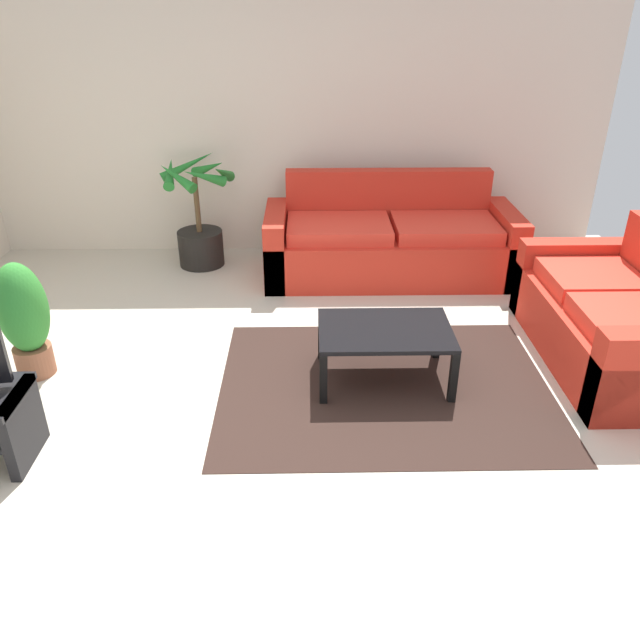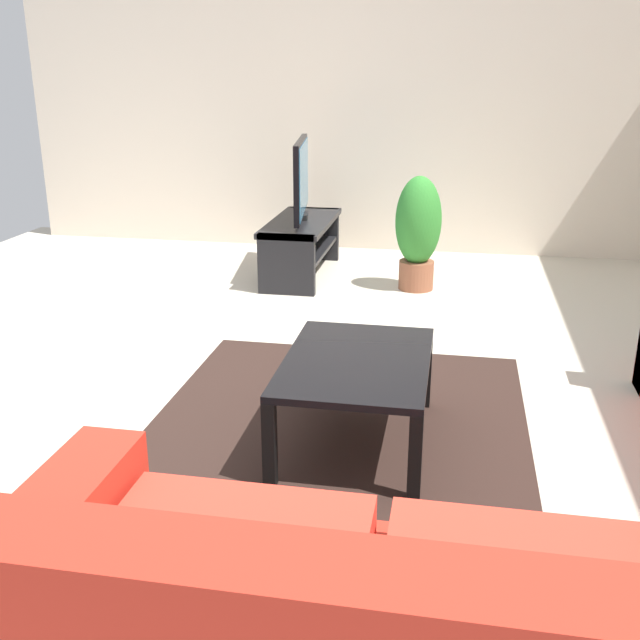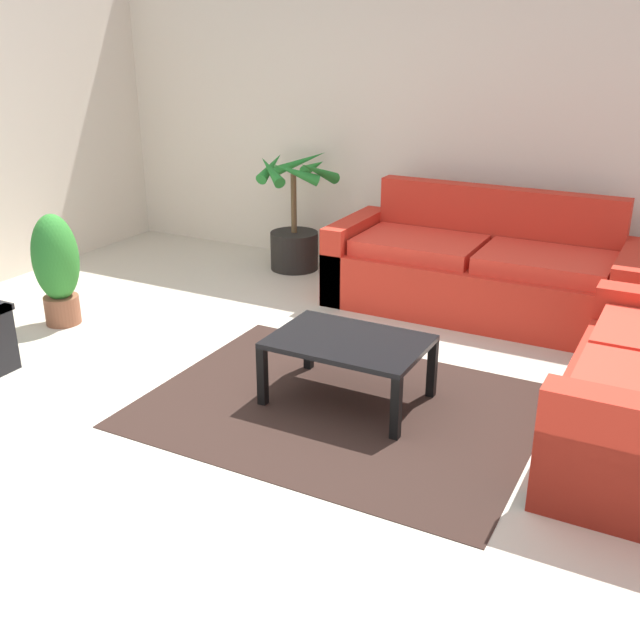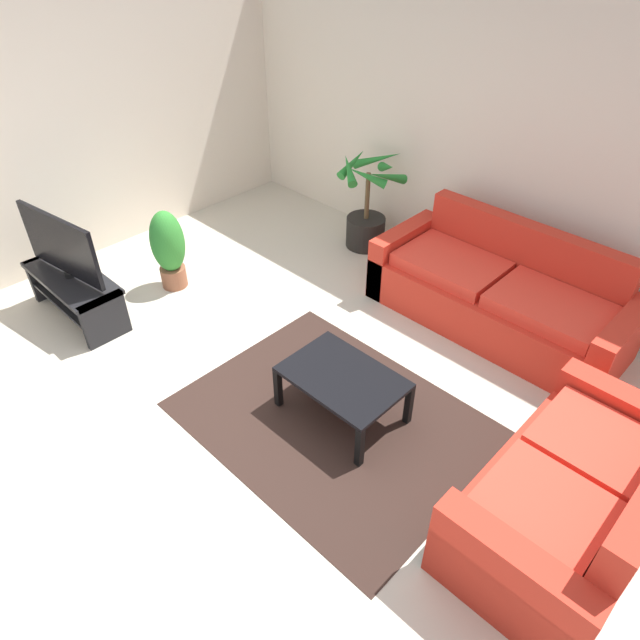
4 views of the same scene
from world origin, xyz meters
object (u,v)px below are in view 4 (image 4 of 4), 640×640
couch_loveseat (574,500)px  tv (61,245)px  tv_stand (75,290)px  coffee_table (343,381)px  potted_palm (367,213)px  couch_main (499,297)px  potted_plant_small (169,247)px

couch_loveseat → tv: size_ratio=1.68×
tv_stand → tv: (-0.00, 0.00, 0.47)m
tv → coffee_table: tv is taller
coffee_table → potted_palm: bearing=126.6°
couch_main → tv_stand: couch_main is taller
couch_main → couch_loveseat: (1.42, -1.56, -0.00)m
tv → potted_palm: (1.07, 2.86, -0.36)m
tv_stand → coffee_table: tv_stand is taller
couch_loveseat → tv: (-4.28, -1.03, 0.45)m
coffee_table → potted_palm: potted_palm is taller
tv_stand → tv: 0.47m
couch_loveseat → potted_plant_small: (-4.06, -0.13, 0.14)m
potted_palm → potted_plant_small: (-0.86, -1.96, 0.04)m
tv → potted_palm: size_ratio=0.95×
couch_loveseat → potted_plant_small: 4.07m
tv_stand → tv: tv is taller
couch_main → tv: bearing=-137.8°
couch_main → potted_plant_small: bearing=-147.4°
couch_loveseat → coffee_table: (-1.67, -0.24, 0.04)m
potted_palm → couch_main: bearing=-8.5°
couch_loveseat → potted_palm: size_ratio=1.59×
tv → potted_plant_small: bearing=76.7°
couch_main → potted_palm: bearing=171.5°
tv → coffee_table: (2.61, 0.79, -0.41)m
tv_stand → couch_main: bearing=42.2°
couch_loveseat → tv: bearing=-166.5°
couch_main → tv_stand: 3.86m
tv_stand → potted_palm: 3.06m
potted_plant_small → coffee_table: bearing=-2.7°
tv_stand → potted_palm: bearing=69.5°
tv_stand → potted_plant_small: size_ratio=1.33×
couch_main → potted_plant_small: (-2.65, -1.69, 0.14)m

